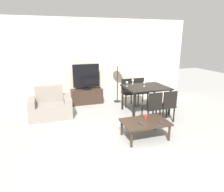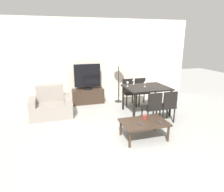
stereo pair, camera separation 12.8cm
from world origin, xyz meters
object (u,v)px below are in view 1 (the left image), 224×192
at_px(tv_stand, 87,96).
at_px(wine_glass_left, 144,83).
at_px(tv, 86,77).
at_px(dining_chair_near_right, 167,104).
at_px(coffee_table, 145,123).
at_px(remote_primary, 161,122).
at_px(dining_chair_near, 153,106).
at_px(dining_chair_far, 140,90).
at_px(dining_table, 146,90).
at_px(floor_lamp, 117,64).
at_px(wine_glass_right, 133,81).
at_px(wine_glass_center, 127,83).
at_px(armchair, 50,107).
at_px(remote_secondary, 141,123).
at_px(cup_white_near, 145,117).
at_px(dining_chair_far_left, 128,91).

xyz_separation_m(tv_stand, wine_glass_left, (1.40, -1.32, 0.63)).
height_order(tv, dining_chair_near_right, tv).
relative_size(coffee_table, remote_primary, 6.45).
bearing_deg(coffee_table, tv, 104.67).
height_order(tv, dining_chair_near, tv).
xyz_separation_m(coffee_table, dining_chair_far, (0.93, 2.18, 0.13)).
bearing_deg(dining_table, wine_glass_left, 139.56).
relative_size(floor_lamp, wine_glass_right, 10.02).
height_order(remote_primary, wine_glass_right, wine_glass_right).
distance_m(dining_table, wine_glass_center, 0.57).
xyz_separation_m(wine_glass_center, wine_glass_right, (0.27, 0.20, 0.00)).
relative_size(armchair, wine_glass_center, 7.50).
distance_m(dining_table, dining_chair_near, 0.84).
height_order(floor_lamp, remote_secondary, floor_lamp).
bearing_deg(dining_chair_near, wine_glass_right, 91.17).
bearing_deg(floor_lamp, dining_table, -70.61).
distance_m(coffee_table, dining_chair_near, 0.80).
bearing_deg(tv_stand, dining_chair_near_right, -52.42).
bearing_deg(wine_glass_left, tv, 136.82).
xyz_separation_m(armchair, coffee_table, (1.89, -1.86, 0.05)).
xyz_separation_m(coffee_table, cup_white_near, (0.08, 0.15, 0.08)).
height_order(dining_chair_far_left, wine_glass_center, wine_glass_center).
height_order(dining_chair_near_right, remote_primary, dining_chair_near_right).
xyz_separation_m(cup_white_near, wine_glass_left, (0.60, 1.28, 0.45)).
bearing_deg(cup_white_near, dining_table, 62.90).
bearing_deg(tv, remote_primary, -71.17).
xyz_separation_m(dining_chair_near_right, wine_glass_left, (-0.24, 0.82, 0.40)).
distance_m(tv, remote_primary, 3.12).
xyz_separation_m(tv_stand, dining_chair_far_left, (1.23, -0.56, 0.23)).
xyz_separation_m(tv, wine_glass_center, (0.94, -1.15, -0.02)).
bearing_deg(wine_glass_right, remote_secondary, -108.66).
xyz_separation_m(tv, dining_chair_far, (1.64, -0.55, -0.42)).
xyz_separation_m(dining_table, dining_chair_far, (0.21, 0.79, -0.21)).
height_order(dining_chair_near, dining_chair_near_right, same).
height_order(dining_table, wine_glass_right, wine_glass_right).
height_order(dining_table, cup_white_near, dining_table).
height_order(armchair, tv_stand, armchair).
distance_m(tv, wine_glass_center, 1.49).
relative_size(dining_chair_near, cup_white_near, 9.21).
bearing_deg(floor_lamp, wine_glass_center, -94.13).
height_order(coffee_table, wine_glass_center, wine_glass_center).
relative_size(cup_white_near, wine_glass_right, 0.62).
relative_size(armchair, wine_glass_left, 7.50).
bearing_deg(remote_primary, dining_chair_far, 74.62).
relative_size(tv_stand, wine_glass_center, 6.92).
relative_size(coffee_table, dining_chair_far_left, 1.16).
height_order(dining_chair_near, wine_glass_center, wine_glass_center).
height_order(dining_chair_far, dining_chair_far_left, same).
relative_size(remote_primary, remote_secondary, 1.00).
relative_size(tv, wine_glass_center, 5.79).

